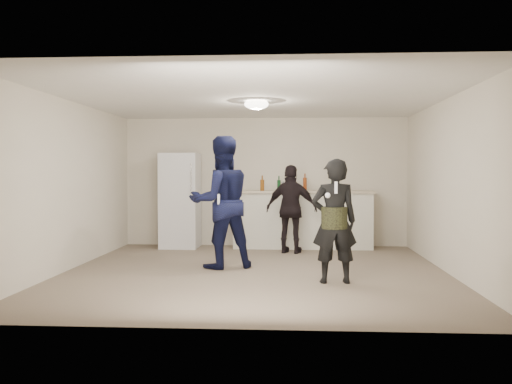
# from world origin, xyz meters

# --- Properties ---
(floor) EXTENTS (6.00, 6.00, 0.00)m
(floor) POSITION_xyz_m (0.00, 0.00, 0.00)
(floor) COLOR #6B5B4C
(floor) RESTS_ON ground
(ceiling) EXTENTS (6.00, 6.00, 0.00)m
(ceiling) POSITION_xyz_m (0.00, 0.00, 2.50)
(ceiling) COLOR silver
(ceiling) RESTS_ON wall_back
(wall_back) EXTENTS (6.00, 0.00, 6.00)m
(wall_back) POSITION_xyz_m (0.00, 3.00, 1.25)
(wall_back) COLOR beige
(wall_back) RESTS_ON floor
(wall_front) EXTENTS (6.00, 0.00, 6.00)m
(wall_front) POSITION_xyz_m (0.00, -3.00, 1.25)
(wall_front) COLOR beige
(wall_front) RESTS_ON floor
(wall_left) EXTENTS (0.00, 6.00, 6.00)m
(wall_left) POSITION_xyz_m (-2.75, 0.00, 1.25)
(wall_left) COLOR beige
(wall_left) RESTS_ON floor
(wall_right) EXTENTS (0.00, 6.00, 6.00)m
(wall_right) POSITION_xyz_m (2.75, 0.00, 1.25)
(wall_right) COLOR beige
(wall_right) RESTS_ON floor
(counter) EXTENTS (2.60, 0.56, 1.05)m
(counter) POSITION_xyz_m (0.73, 2.67, 0.53)
(counter) COLOR silver
(counter) RESTS_ON floor
(counter_top) EXTENTS (2.68, 0.64, 0.04)m
(counter_top) POSITION_xyz_m (0.73, 2.67, 1.07)
(counter_top) COLOR beige
(counter_top) RESTS_ON counter
(fridge) EXTENTS (0.70, 0.70, 1.80)m
(fridge) POSITION_xyz_m (-1.61, 2.60, 0.90)
(fridge) COLOR silver
(fridge) RESTS_ON floor
(fridge_handle) EXTENTS (0.02, 0.02, 0.60)m
(fridge_handle) POSITION_xyz_m (-1.33, 2.23, 1.30)
(fridge_handle) COLOR #B7B6BB
(fridge_handle) RESTS_ON fridge
(ceiling_dome) EXTENTS (0.36, 0.36, 0.16)m
(ceiling_dome) POSITION_xyz_m (0.00, 0.30, 2.45)
(ceiling_dome) COLOR white
(ceiling_dome) RESTS_ON ceiling
(shaker) EXTENTS (0.08, 0.08, 0.17)m
(shaker) POSITION_xyz_m (0.36, 2.78, 1.18)
(shaker) COLOR silver
(shaker) RESTS_ON counter_top
(man) EXTENTS (1.18, 1.07, 1.98)m
(man) POSITION_xyz_m (-0.53, 0.34, 0.99)
(man) COLOR #101545
(man) RESTS_ON floor
(woman) EXTENTS (0.63, 0.45, 1.61)m
(woman) POSITION_xyz_m (1.08, -0.74, 0.81)
(woman) COLOR black
(woman) RESTS_ON floor
(camo_shorts) EXTENTS (0.34, 0.34, 0.28)m
(camo_shorts) POSITION_xyz_m (1.08, -0.74, 0.85)
(camo_shorts) COLOR #303618
(camo_shorts) RESTS_ON woman
(spectator) EXTENTS (0.98, 0.58, 1.57)m
(spectator) POSITION_xyz_m (0.52, 1.97, 0.79)
(spectator) COLOR black
(spectator) RESTS_ON floor
(remote_man) EXTENTS (0.04, 0.04, 0.15)m
(remote_man) POSITION_xyz_m (-0.53, 0.06, 1.05)
(remote_man) COLOR silver
(remote_man) RESTS_ON man
(nunchuk_man) EXTENTS (0.07, 0.07, 0.07)m
(nunchuk_man) POSITION_xyz_m (-0.41, 0.09, 0.98)
(nunchuk_man) COLOR white
(nunchuk_man) RESTS_ON man
(remote_woman) EXTENTS (0.04, 0.04, 0.15)m
(remote_woman) POSITION_xyz_m (1.08, -0.99, 1.25)
(remote_woman) COLOR white
(remote_woman) RESTS_ON woman
(nunchuk_woman) EXTENTS (0.07, 0.07, 0.07)m
(nunchuk_woman) POSITION_xyz_m (0.98, -0.96, 1.15)
(nunchuk_woman) COLOR white
(nunchuk_woman) RESTS_ON woman
(bottle_cluster) EXTENTS (1.40, 0.31, 0.28)m
(bottle_cluster) POSITION_xyz_m (0.60, 2.71, 1.20)
(bottle_cluster) COLOR white
(bottle_cluster) RESTS_ON counter_top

